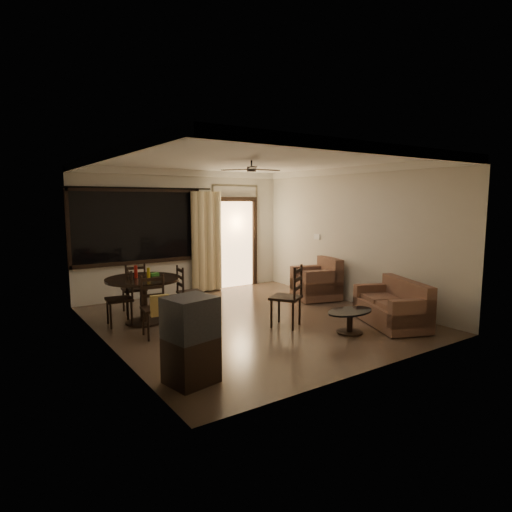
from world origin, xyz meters
TOP-DOWN VIEW (x-y plane):
  - ground at (0.00, 0.00)m, footprint 5.50×5.50m
  - room_shell at (0.59, 1.77)m, footprint 5.50×6.70m
  - dining_table at (-1.65, 0.89)m, footprint 1.27×1.27m
  - dining_chair_west at (-2.04, 0.99)m, footprint 0.47×0.47m
  - dining_chair_east at (-0.82, 0.80)m, footprint 0.47×0.47m
  - dining_chair_south at (-1.76, 0.04)m, footprint 0.47×0.52m
  - dining_chair_north at (-1.56, 1.67)m, footprint 0.47×0.47m
  - tv_cabinet at (-2.05, -1.81)m, footprint 0.62×0.58m
  - sofa at (1.84, -1.63)m, footprint 1.23×1.59m
  - armchair at (2.10, 0.56)m, footprint 1.07×1.07m
  - coffee_table at (0.88, -1.53)m, footprint 0.85×0.51m
  - side_chair at (0.27, -0.67)m, footprint 0.64×0.64m

SIDE VIEW (x-z plane):
  - ground at x=0.00m, z-range 0.00..0.00m
  - coffee_table at x=0.88m, z-range 0.06..0.43m
  - dining_chair_west at x=-2.04m, z-range -0.19..0.76m
  - dining_chair_east at x=-0.82m, z-range -0.19..0.76m
  - dining_chair_north at x=-1.56m, z-range -0.19..0.76m
  - sofa at x=1.84m, z-range -0.08..0.68m
  - dining_chair_south at x=-1.76m, z-range -0.17..0.78m
  - side_chair at x=0.27m, z-range -0.21..0.84m
  - armchair at x=2.10m, z-range -0.07..0.79m
  - tv_cabinet at x=-2.05m, z-range 0.00..1.03m
  - dining_table at x=-1.65m, z-range 0.12..1.13m
  - room_shell at x=0.59m, z-range -0.92..4.58m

